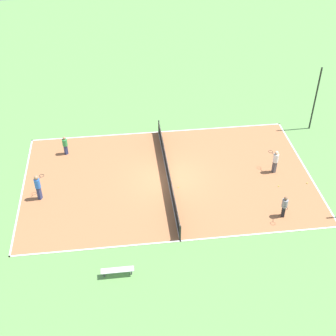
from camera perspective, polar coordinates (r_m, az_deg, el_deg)
The scene contains 12 objects.
ground_plane at distance 31.35m, azimuth 0.00°, elevation -1.31°, with size 80.00×80.00×0.00m, color #60934C.
court_surface at distance 31.34m, azimuth 0.00°, elevation -1.30°, with size 11.70×19.20×0.02m.
tennis_net at distance 31.00m, azimuth 0.00°, elevation -0.49°, with size 11.50×0.10×1.08m.
bench at distance 25.26m, azimuth -6.18°, elevation -12.32°, with size 0.36×1.74×0.45m.
player_baseline_gray at distance 28.84m, azimuth 14.02°, elevation -4.45°, with size 0.99×0.62×1.50m.
player_near_white at distance 32.15m, azimuth 12.96°, elevation 0.95°, with size 0.99×0.63×1.71m.
player_far_green at distance 33.96m, azimuth -12.44°, elevation 2.83°, with size 0.49×0.49×1.44m.
player_near_blue at distance 30.20m, azimuth -15.59°, elevation -2.06°, with size 0.99×0.68×1.82m.
tennis_ball_left_sideline at distance 32.24m, azimuth 16.60°, elevation -1.77°, with size 0.07×0.07×0.07m, color #CCE033.
tennis_ball_midcourt at distance 31.50m, azimuth 13.33°, elevation -2.16°, with size 0.07×0.07×0.07m, color #CCE033.
tennis_ball_near_net at distance 30.56m, azimuth 1.27°, elevation -2.37°, with size 0.07×0.07×0.07m, color #CCE033.
fence_post_back_left at distance 36.89m, azimuth 17.51°, elevation 8.01°, with size 0.12×0.12×5.11m.
Camera 1 is at (24.35, -2.99, 19.52)m, focal length 50.00 mm.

